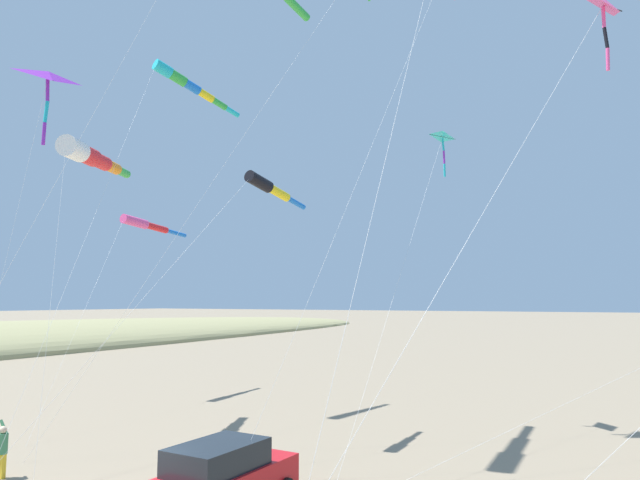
# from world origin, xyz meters

# --- Properties ---
(parked_car) EXTENTS (2.13, 4.33, 1.85)m
(parked_car) POSITION_xyz_m (-1.26, -2.50, 0.95)
(parked_car) COLOR red
(parked_car) RESTS_ON ground_plane
(person_adult_flyer) EXTENTS (0.55, 0.44, 1.76)m
(person_adult_flyer) POSITION_xyz_m (6.75, -1.43, 0.96)
(person_adult_flyer) COLOR gold
(person_adult_flyer) RESTS_ON ground_plane
(kite_windsock_magenta_far_left) EXTENTS (3.03, 12.84, 10.67)m
(kite_windsock_magenta_far_left) POSITION_xyz_m (2.05, -9.28, 10.17)
(kite_windsock_magenta_far_left) COLOR black
(kite_windsock_magenta_far_left) RESTS_ON ground_plane
(kite_delta_striped_overhead) EXTENTS (1.92, 4.33, 15.39)m
(kite_delta_striped_overhead) POSITION_xyz_m (10.09, -4.59, 14.85)
(kite_delta_striped_overhead) COLOR purple
(kite_delta_striped_overhead) RESTS_ON ground_plane
(kite_windsock_rainbow_low_near) EXTENTS (5.43, 14.09, 10.55)m
(kite_windsock_rainbow_low_near) POSITION_xyz_m (14.82, -14.75, 10.11)
(kite_windsock_rainbow_low_near) COLOR #EF4C93
(kite_windsock_rainbow_low_near) RESTS_ON ground_plane
(kite_windsock_yellow_midlevel) EXTENTS (7.09, 9.15, 12.22)m
(kite_windsock_yellow_midlevel) POSITION_xyz_m (9.61, -6.50, 11.80)
(kite_windsock_yellow_midlevel) COLOR white
(kite_windsock_yellow_midlevel) RESTS_ON ground_plane
(kite_windsock_green_low_center) EXTENTS (5.97, 16.26, 17.96)m
(kite_windsock_green_low_center) POSITION_xyz_m (9.55, -12.32, 17.11)
(kite_windsock_green_low_center) COLOR #1EB7C6
(kite_windsock_green_low_center) RESTS_ON ground_plane
(kite_delta_purple_drifting) EXTENTS (5.22, 9.69, 12.72)m
(kite_delta_purple_drifting) POSITION_xyz_m (-10.66, -4.34, 12.31)
(kite_delta_purple_drifting) COLOR #EF4C93
(kite_delta_purple_drifting) RESTS_ON ground_plane
(kite_delta_long_streamer_right) EXTENTS (1.37, 13.77, 13.54)m
(kite_delta_long_streamer_right) POSITION_xyz_m (-3.28, -15.90, 13.23)
(kite_delta_long_streamer_right) COLOR #1EB7C6
(kite_delta_long_streamer_right) RESTS_ON ground_plane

